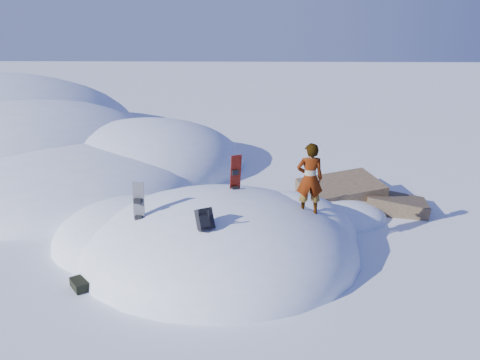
{
  "coord_description": "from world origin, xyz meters",
  "views": [
    {
      "loc": [
        0.82,
        -10.52,
        5.49
      ],
      "look_at": [
        0.51,
        0.3,
        1.83
      ],
      "focal_mm": 35.0,
      "sensor_mm": 36.0,
      "label": 1
    }
  ],
  "objects_px": {
    "backpack": "(205,219)",
    "person": "(310,179)",
    "snowboard_dark": "(139,211)",
    "snowboard_red": "(235,182)"
  },
  "relations": [
    {
      "from": "snowboard_red",
      "to": "backpack",
      "type": "height_order",
      "value": "snowboard_red"
    },
    {
      "from": "backpack",
      "to": "snowboard_red",
      "type": "bearing_deg",
      "value": 47.46
    },
    {
      "from": "snowboard_dark",
      "to": "person",
      "type": "height_order",
      "value": "person"
    },
    {
      "from": "person",
      "to": "snowboard_red",
      "type": "bearing_deg",
      "value": -24.27
    },
    {
      "from": "snowboard_red",
      "to": "backpack",
      "type": "xyz_separation_m",
      "value": [
        -0.57,
        -2.19,
        -0.09
      ]
    },
    {
      "from": "snowboard_dark",
      "to": "person",
      "type": "relative_size",
      "value": 0.79
    },
    {
      "from": "snowboard_red",
      "to": "snowboard_dark",
      "type": "distance_m",
      "value": 2.62
    },
    {
      "from": "backpack",
      "to": "person",
      "type": "xyz_separation_m",
      "value": [
        2.37,
        1.45,
        0.45
      ]
    },
    {
      "from": "backpack",
      "to": "snowboard_dark",
      "type": "bearing_deg",
      "value": 128.02
    },
    {
      "from": "snowboard_dark",
      "to": "backpack",
      "type": "distance_m",
      "value": 1.73
    }
  ]
}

